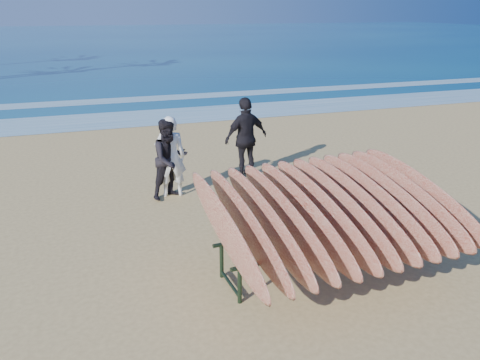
% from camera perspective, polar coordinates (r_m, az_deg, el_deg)
% --- Properties ---
extents(ground, '(120.00, 120.00, 0.00)m').
position_cam_1_polar(ground, '(7.06, 2.06, -9.42)').
color(ground, tan).
rests_on(ground, ground).
extents(ocean, '(160.00, 160.00, 0.00)m').
position_cam_1_polar(ocean, '(60.88, -16.89, 16.17)').
color(ocean, navy).
rests_on(ocean, ground).
extents(foam_near, '(160.00, 160.00, 0.00)m').
position_cam_1_polar(foam_near, '(16.26, -10.30, 7.57)').
color(foam_near, white).
rests_on(foam_near, ground).
extents(foam_far, '(160.00, 160.00, 0.00)m').
position_cam_1_polar(foam_far, '(19.67, -11.84, 9.64)').
color(foam_far, white).
rests_on(foam_far, ground).
extents(surfboard_rack, '(3.36, 3.02, 1.45)m').
position_cam_1_polar(surfboard_rack, '(6.52, 10.99, -3.56)').
color(surfboard_rack, '#1C2D1E').
rests_on(surfboard_rack, ground).
extents(person_white, '(0.63, 0.45, 1.59)m').
position_cam_1_polar(person_white, '(9.11, -8.47, 2.83)').
color(person_white, white).
rests_on(person_white, ground).
extents(person_dark_a, '(0.93, 0.84, 1.56)m').
position_cam_1_polar(person_dark_a, '(9.02, -8.55, 2.54)').
color(person_dark_a, black).
rests_on(person_dark_a, ground).
extents(person_dark_b, '(1.09, 0.65, 1.74)m').
position_cam_1_polar(person_dark_b, '(10.06, 0.74, 5.16)').
color(person_dark_b, black).
rests_on(person_dark_b, ground).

